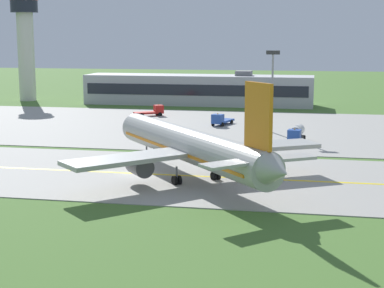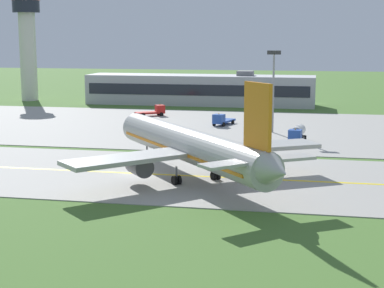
{
  "view_description": "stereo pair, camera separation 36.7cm",
  "coord_description": "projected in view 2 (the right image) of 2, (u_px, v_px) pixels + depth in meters",
  "views": [
    {
      "loc": [
        21.85,
        -72.98,
        17.0
      ],
      "look_at": [
        7.17,
        0.59,
        4.0
      ],
      "focal_mm": 57.74,
      "sensor_mm": 36.0,
      "label": 1
    },
    {
      "loc": [
        22.21,
        -72.91,
        17.0
      ],
      "look_at": [
        7.17,
        0.59,
        4.0
      ],
      "focal_mm": 57.74,
      "sensor_mm": 36.0,
      "label": 2
    }
  ],
  "objects": [
    {
      "name": "airplane_lead",
      "position": [
        190.0,
        146.0,
        73.75
      ],
      "size": [
        29.33,
        33.28,
        12.7
      ],
      "color": "#ADADA8",
      "rests_on": "ground"
    },
    {
      "name": "apron_pad",
      "position": [
        251.0,
        128.0,
        116.22
      ],
      "size": [
        140.0,
        52.0,
        0.1
      ],
      "primitive_type": "cube",
      "color": "#9E9B93",
      "rests_on": "ground"
    },
    {
      "name": "apron_light_mast",
      "position": [
        273.0,
        81.0,
        109.67
      ],
      "size": [
        2.4,
        0.5,
        14.7
      ],
      "color": "gray",
      "rests_on": "ground"
    },
    {
      "name": "control_tower",
      "position": [
        27.0,
        37.0,
        165.49
      ],
      "size": [
        7.6,
        7.6,
        28.49
      ],
      "color": "silver",
      "rests_on": "ground"
    },
    {
      "name": "ground_plane",
      "position": [
        135.0,
        174.0,
        77.67
      ],
      "size": [
        500.0,
        500.0,
        0.0
      ],
      "primitive_type": "plane",
      "color": "#47702D"
    },
    {
      "name": "service_truck_catering",
      "position": [
        297.0,
        133.0,
        100.75
      ],
      "size": [
        2.95,
        6.22,
        2.65
      ],
      "color": "#264CA5",
      "rests_on": "ground"
    },
    {
      "name": "taxiway_centreline",
      "position": [
        135.0,
        173.0,
        77.65
      ],
      "size": [
        220.0,
        0.6,
        0.01
      ],
      "primitive_type": "cube",
      "color": "yellow",
      "rests_on": "taxiway_strip"
    },
    {
      "name": "terminal_building",
      "position": [
        200.0,
        90.0,
        157.5
      ],
      "size": [
        57.94,
        11.04,
        8.71
      ],
      "color": "#B2B2B7",
      "rests_on": "ground"
    },
    {
      "name": "service_truck_fuel",
      "position": [
        222.0,
        120.0,
        119.76
      ],
      "size": [
        3.86,
        6.72,
        2.59
      ],
      "color": "#264CA5",
      "rests_on": "ground"
    },
    {
      "name": "service_truck_baggage",
      "position": [
        155.0,
        111.0,
        134.51
      ],
      "size": [
        6.52,
        5.12,
        2.59
      ],
      "color": "red",
      "rests_on": "ground"
    },
    {
      "name": "taxiway_strip",
      "position": [
        135.0,
        174.0,
        77.66
      ],
      "size": [
        240.0,
        28.0,
        0.1
      ],
      "primitive_type": "cube",
      "color": "#9E9B93",
      "rests_on": "ground"
    }
  ]
}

